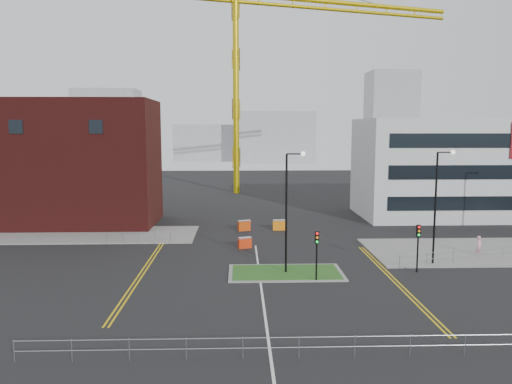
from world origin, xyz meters
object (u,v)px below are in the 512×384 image
traffic_light_island (317,246)px  pedestrian (479,246)px  streetlamp_island (289,202)px  tower_crane (270,42)px

traffic_light_island → pedestrian: 16.51m
streetlamp_island → pedestrian: 18.01m
traffic_light_island → pedestrian: size_ratio=2.10×
tower_crane → pedestrian: bearing=-70.8°
streetlamp_island → pedestrian: bearing=15.4°
streetlamp_island → traffic_light_island: streetlamp_island is taller
pedestrian → streetlamp_island: bearing=150.8°
traffic_light_island → tower_crane: bearing=90.3°
traffic_light_island → pedestrian: (15.02, 6.64, -1.70)m
pedestrian → tower_crane: bearing=64.6°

